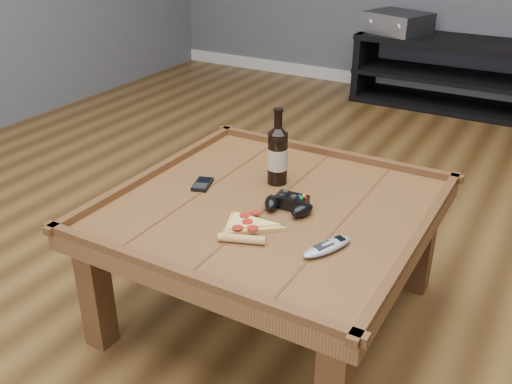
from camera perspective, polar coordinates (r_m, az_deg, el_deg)
The scene contains 10 objects.
ground at distance 2.14m, azimuth 1.36°, elevation -11.96°, with size 6.00×6.00×0.00m, color #432C13.
baseboard at distance 4.71m, azimuth 19.44°, elevation 9.36°, with size 5.00×0.02×0.10m, color silver.
coffee_table at distance 1.92m, azimuth 1.49°, elevation -2.79°, with size 1.03×1.03×0.48m.
media_console at distance 4.43m, azimuth 19.15°, elevation 11.03°, with size 1.40×0.45×0.50m.
beer_bottle at distance 1.99m, azimuth 2.18°, elevation 3.83°, with size 0.07×0.07×0.27m.
game_controller at distance 1.84m, azimuth 3.29°, elevation -1.20°, with size 0.18×0.12×0.05m.
pizza_slice at distance 1.74m, azimuth -0.94°, elevation -3.47°, with size 0.23×0.29×0.03m.
smartphone at distance 2.02m, azimuth -5.38°, elevation 0.79°, with size 0.08×0.11×0.01m.
remote_control at distance 1.65m, azimuth 7.14°, elevation -5.45°, with size 0.12×0.18×0.03m.
av_receiver at distance 4.46m, azimuth 13.94°, elevation 16.13°, with size 0.51×0.47×0.15m.
Camera 1 is at (0.79, -1.47, 1.33)m, focal length 40.00 mm.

